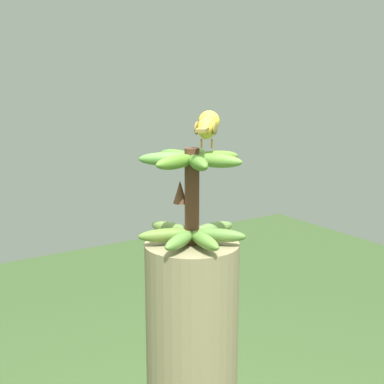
% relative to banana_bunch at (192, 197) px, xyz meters
% --- Properties ---
extents(banana_bunch, '(0.28, 0.28, 0.25)m').
position_rel_banana_bunch_xyz_m(banana_bunch, '(0.00, 0.00, 0.00)').
color(banana_bunch, '#4C2D1E').
rests_on(banana_bunch, banana_tree).
extents(perched_bird, '(0.16, 0.17, 0.09)m').
position_rel_banana_bunch_xyz_m(perched_bird, '(-0.05, 0.00, 0.18)').
color(perched_bird, '#C68933').
rests_on(perched_bird, banana_bunch).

